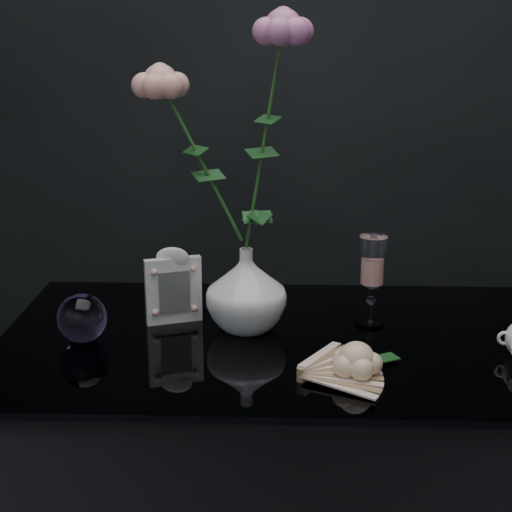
# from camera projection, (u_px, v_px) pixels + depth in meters

# --- Properties ---
(vase) EXTENTS (0.15, 0.15, 0.15)m
(vase) POSITION_uv_depth(u_px,v_px,m) (246.00, 290.00, 1.40)
(vase) COLOR white
(vase) RESTS_ON table
(wine_glass) EXTENTS (0.07, 0.07, 0.17)m
(wine_glass) POSITION_uv_depth(u_px,v_px,m) (372.00, 281.00, 1.42)
(wine_glass) COLOR white
(wine_glass) RESTS_ON table
(picture_frame) EXTENTS (0.13, 0.11, 0.14)m
(picture_frame) POSITION_uv_depth(u_px,v_px,m) (173.00, 285.00, 1.43)
(picture_frame) COLOR white
(picture_frame) RESTS_ON table
(paperweight) EXTENTS (0.09, 0.09, 0.09)m
(paperweight) POSITION_uv_depth(u_px,v_px,m) (82.00, 318.00, 1.36)
(paperweight) COLOR #A17BC9
(paperweight) RESTS_ON table
(paper_fan) EXTENTS (0.27, 0.22, 0.03)m
(paper_fan) POSITION_uv_depth(u_px,v_px,m) (302.00, 373.00, 1.22)
(paper_fan) COLOR beige
(paper_fan) RESTS_ON table
(loose_rose) EXTENTS (0.14, 0.18, 0.06)m
(loose_rose) POSITION_uv_depth(u_px,v_px,m) (356.00, 360.00, 1.22)
(loose_rose) COLOR #FFCEA4
(loose_rose) RESTS_ON table
(roses) EXTENTS (0.29, 0.11, 0.46)m
(roses) POSITION_uv_depth(u_px,v_px,m) (232.00, 132.00, 1.33)
(roses) COLOR pink
(roses) RESTS_ON vase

